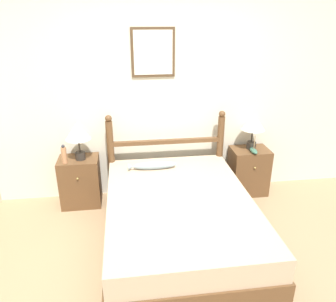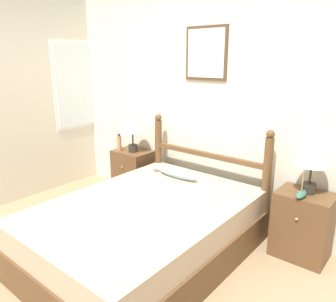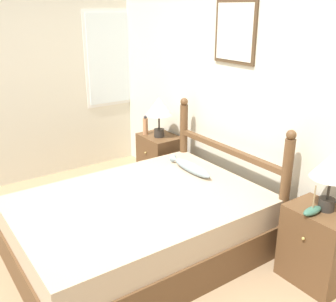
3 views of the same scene
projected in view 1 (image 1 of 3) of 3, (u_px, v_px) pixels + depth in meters
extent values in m
plane|color=#9E7F5B|center=(185.00, 281.00, 2.95)|extent=(16.00, 16.00, 0.00)
cube|color=beige|center=(162.00, 98.00, 4.04)|extent=(6.40, 0.06, 2.55)
cube|color=#4C3823|center=(153.00, 53.00, 3.78)|extent=(0.51, 0.02, 0.56)
cube|color=silver|center=(153.00, 53.00, 3.77)|extent=(0.45, 0.01, 0.50)
cube|color=brown|center=(179.00, 229.00, 3.41)|extent=(1.47, 2.05, 0.30)
cube|color=tan|center=(179.00, 208.00, 3.31)|extent=(1.43, 2.01, 0.23)
cylinder|color=brown|center=(111.00, 162.00, 4.08)|extent=(0.08, 0.08, 1.05)
sphere|color=brown|center=(108.00, 118.00, 3.87)|extent=(0.08, 0.08, 0.08)
cylinder|color=brown|center=(219.00, 156.00, 4.26)|extent=(0.08, 0.08, 1.05)
sphere|color=brown|center=(222.00, 114.00, 4.04)|extent=(0.08, 0.08, 0.08)
cube|color=brown|center=(166.00, 142.00, 4.08)|extent=(1.39, 0.06, 0.05)
cube|color=brown|center=(80.00, 181.00, 4.06)|extent=(0.48, 0.36, 0.62)
sphere|color=tan|center=(78.00, 179.00, 3.83)|extent=(0.02, 0.02, 0.02)
cube|color=brown|center=(248.00, 171.00, 4.34)|extent=(0.48, 0.36, 0.62)
sphere|color=tan|center=(255.00, 168.00, 4.11)|extent=(0.02, 0.02, 0.02)
cylinder|color=#2D2823|center=(80.00, 156.00, 3.91)|extent=(0.12, 0.12, 0.09)
cylinder|color=#2D2823|center=(79.00, 146.00, 3.86)|extent=(0.02, 0.02, 0.17)
cone|color=beige|center=(77.00, 131.00, 3.79)|extent=(0.30, 0.30, 0.20)
cylinder|color=#2D2823|center=(251.00, 145.00, 4.22)|extent=(0.12, 0.12, 0.09)
cylinder|color=#2D2823|center=(252.00, 136.00, 4.17)|extent=(0.02, 0.02, 0.17)
cone|color=beige|center=(253.00, 122.00, 4.10)|extent=(0.30, 0.30, 0.20)
cylinder|color=tan|center=(64.00, 155.00, 3.79)|extent=(0.06, 0.06, 0.19)
sphere|color=#333338|center=(63.00, 146.00, 3.75)|extent=(0.04, 0.04, 0.04)
ellipsoid|color=#386651|center=(254.00, 151.00, 4.10)|extent=(0.07, 0.19, 0.05)
cylinder|color=#997F56|center=(254.00, 142.00, 4.06)|extent=(0.01, 0.01, 0.17)
ellipsoid|color=#8499A3|center=(155.00, 165.00, 3.87)|extent=(0.52, 0.11, 0.09)
cone|color=#8499A3|center=(131.00, 167.00, 3.83)|extent=(0.06, 0.08, 0.08)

